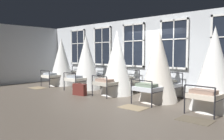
{
  "coord_description": "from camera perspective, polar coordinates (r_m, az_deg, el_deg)",
  "views": [
    {
      "loc": [
        4.99,
        -6.64,
        1.6
      ],
      "look_at": [
        -1.16,
        -0.07,
        0.93
      ],
      "focal_mm": 36.59,
      "sensor_mm": 36.0,
      "label": 1
    }
  ],
  "objects": [
    {
      "name": "end_wall_left",
      "position": [
        12.54,
        -25.66,
        3.43
      ],
      "size": [
        0.1,
        7.27,
        3.03
      ],
      "primitive_type": "cube",
      "color": "silver",
      "rests_on": "ground"
    },
    {
      "name": "rug_first",
      "position": [
        11.08,
        -18.12,
        -4.26
      ],
      "size": [
        0.81,
        0.58,
        0.01
      ],
      "primitive_type": "cube",
      "rotation": [
        0.0,
        0.0,
        0.02
      ],
      "color": "#8E7A5B",
      "rests_on": "ground"
    },
    {
      "name": "suitcase_dark",
      "position": [
        8.79,
        -8.09,
        -4.83
      ],
      "size": [
        0.58,
        0.29,
        0.47
      ],
      "rotation": [
        0.0,
        0.0,
        0.16
      ],
      "color": "#5B231E",
      "rests_on": "ground"
    },
    {
      "name": "rug_fourth",
      "position": [
        6.83,
        5.34,
        -9.31
      ],
      "size": [
        0.83,
        0.6,
        0.01
      ],
      "primitive_type": "cube",
      "rotation": [
        0.0,
        0.0,
        0.05
      ],
      "color": "#8E7A5B",
      "rests_on": "ground"
    },
    {
      "name": "cot_third",
      "position": [
        8.84,
        1.22,
        1.63
      ],
      "size": [
        1.3,
        1.91,
        2.48
      ],
      "rotation": [
        0.0,
        0.0,
        1.55
      ],
      "color": "black",
      "rests_on": "ground"
    },
    {
      "name": "cot_fifth",
      "position": [
        6.97,
        24.16,
        0.01
      ],
      "size": [
        1.3,
        1.91,
        2.35
      ],
      "rotation": [
        0.0,
        0.0,
        1.54
      ],
      "color": "black",
      "rests_on": "ground"
    },
    {
      "name": "cot_second",
      "position": [
        10.22,
        -6.47,
        1.79
      ],
      "size": [
        1.3,
        1.91,
        2.42
      ],
      "rotation": [
        0.0,
        0.0,
        1.59
      ],
      "color": "black",
      "rests_on": "ground"
    },
    {
      "name": "ground",
      "position": [
        8.46,
        6.14,
        -6.7
      ],
      "size": [
        24.81,
        24.81,
        0.0
      ],
      "primitive_type": "plane",
      "color": "brown"
    },
    {
      "name": "back_wall_with_windows",
      "position": [
        9.2,
        10.33,
        3.64
      ],
      "size": [
        13.41,
        0.1,
        3.03
      ],
      "primitive_type": "cube",
      "color": "silver",
      "rests_on": "ground"
    },
    {
      "name": "rug_fifth",
      "position": [
        5.91,
        20.01,
        -11.69
      ],
      "size": [
        0.81,
        0.58,
        0.01
      ],
      "primitive_type": "cube",
      "rotation": [
        0.0,
        0.0,
        0.03
      ],
      "color": "brown",
      "rests_on": "ground"
    },
    {
      "name": "cot_fourth",
      "position": [
        7.72,
        11.56,
        0.86
      ],
      "size": [
        1.3,
        1.91,
        2.4
      ],
      "rotation": [
        0.0,
        0.0,
        1.54
      ],
      "color": "black",
      "rests_on": "ground"
    },
    {
      "name": "window_bank",
      "position": [
        9.11,
        9.89,
        1.15
      ],
      "size": [
        10.4,
        0.1,
        2.76
      ],
      "color": "black",
      "rests_on": "ground"
    },
    {
      "name": "cot_first",
      "position": [
        11.7,
        -12.49,
        1.85
      ],
      "size": [
        1.3,
        1.91,
        2.35
      ],
      "rotation": [
        0.0,
        0.0,
        1.55
      ],
      "color": "black",
      "rests_on": "ground"
    }
  ]
}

